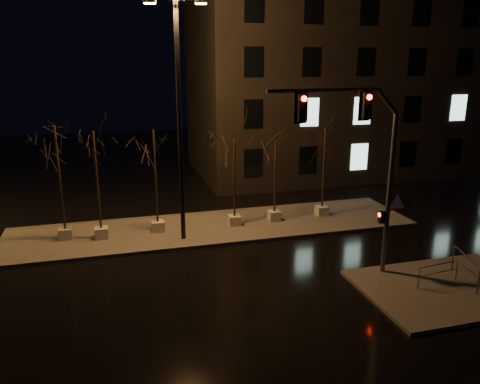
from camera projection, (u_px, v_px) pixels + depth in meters
name	position (u px, v px, depth m)	size (l,w,h in m)	color
ground	(245.00, 275.00, 20.10)	(90.00, 90.00, 0.00)	black
median	(215.00, 227.00, 25.65)	(22.00, 5.00, 0.15)	#403E39
sidewalk_corner	(449.00, 288.00, 18.76)	(7.00, 5.00, 0.15)	#403E39
building	(349.00, 78.00, 38.37)	(25.00, 12.00, 15.00)	black
tree_0	(57.00, 152.00, 22.59)	(1.80, 1.80, 5.92)	#A7A69C
tree_1	(95.00, 156.00, 22.74)	(1.80, 1.80, 5.61)	#A7A69C
tree_2	(154.00, 153.00, 23.70)	(1.80, 1.80, 5.55)	#A7A69C
tree_3	(234.00, 159.00, 24.75)	(1.80, 1.80, 4.88)	#A7A69C
tree_4	(276.00, 160.00, 25.59)	(1.80, 1.80, 4.62)	#A7A69C
tree_5	(325.00, 148.00, 26.33)	(1.80, 1.80, 5.27)	#A7A69C
traffic_signal_mast	(365.00, 156.00, 18.39)	(6.36, 0.36, 7.76)	#525459
streetlight_main	(179.00, 107.00, 22.06)	(2.85, 0.92, 11.45)	black
guard_rail_a	(438.00, 271.00, 18.82)	(2.02, 0.27, 0.88)	#525459
guard_rail_b	(466.00, 265.00, 19.05)	(0.68, 2.22, 1.09)	#525459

